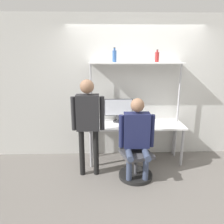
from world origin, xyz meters
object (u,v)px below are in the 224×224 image
Objects in this scene: monitor at (118,109)px; laptop at (130,123)px; person_seated at (137,133)px; bottle_blue at (114,56)px; office_chair at (135,161)px; bottle_red at (157,57)px; person_standing at (88,117)px; cell_phone at (146,125)px.

monitor reaches higher than laptop.
bottle_blue reaches higher than person_seated.
bottle_blue is at bearing 142.45° from laptop.
office_chair is 0.52m from person_seated.
bottle_blue reaches higher than bottle_red.
bottle_red is (0.48, 0.22, 1.16)m from laptop.
monitor is 0.98m from bottle_blue.
bottle_red is (1.21, 0.62, 0.91)m from person_standing.
bottle_blue is (0.45, 0.62, 0.93)m from person_standing.
person_seated is at bearing -85.05° from laptop.
office_chair is (0.03, -0.48, -0.51)m from laptop.
laptop is at bearing -37.55° from bottle_blue.
laptop is 1.27m from bottle_red.
bottle_blue is (-0.08, -0.03, 0.98)m from monitor.
cell_phone is 0.60× the size of bottle_blue.
bottle_blue is at bearing 158.71° from cell_phone.
person_seated is (0.25, -0.77, -0.19)m from monitor.
person_standing reaches higher than monitor.
bottle_red is at bearing 50.01° from cell_phone.
office_chair is 3.60× the size of bottle_blue.
person_standing is 6.49× the size of bottle_blue.
laptop reaches higher than cell_phone.
monitor is at bearing 107.60° from person_seated.
bottle_blue reaches higher than office_chair.
monitor is 0.59× the size of office_chair.
cell_phone is 1.13m from person_standing.
laptop is 1.66× the size of bottle_red.
person_seated is at bearing -72.40° from monitor.
laptop is 0.87m from person_standing.
bottle_red is at bearing 59.91° from person_seated.
person_standing reaches higher than laptop.
bottle_blue is at bearing -158.46° from monitor.
person_seated reaches higher than monitor.
monitor is at bearing 128.86° from laptop.
cell_phone is 1.24m from bottle_red.
person_standing reaches higher than cell_phone.
laptop is 0.40× the size of office_chair.
monitor is at bearing 152.52° from cell_phone.
person_seated is (-0.24, -0.52, 0.05)m from cell_phone.
bottle_red reaches higher than monitor.
laptop is 0.22× the size of person_standing.
person_seated is 5.36× the size of bottle_blue.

